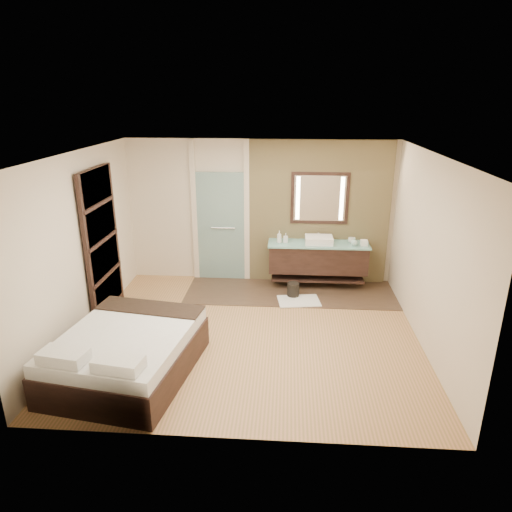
# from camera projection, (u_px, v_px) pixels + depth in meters

# --- Properties ---
(floor) EXTENTS (5.00, 5.00, 0.00)m
(floor) POSITION_uv_depth(u_px,v_px,m) (251.00, 334.00, 6.95)
(floor) COLOR olive
(floor) RESTS_ON ground
(tile_strip) EXTENTS (3.80, 1.30, 0.01)m
(tile_strip) POSITION_uv_depth(u_px,v_px,m) (290.00, 292.00, 8.41)
(tile_strip) COLOR #3D2B21
(tile_strip) RESTS_ON floor
(stone_wall) EXTENTS (2.60, 0.08, 2.70)m
(stone_wall) POSITION_uv_depth(u_px,v_px,m) (319.00, 214.00, 8.50)
(stone_wall) COLOR tan
(stone_wall) RESTS_ON floor
(vanity) EXTENTS (1.85, 0.55, 0.88)m
(vanity) POSITION_uv_depth(u_px,v_px,m) (318.00, 258.00, 8.49)
(vanity) COLOR black
(vanity) RESTS_ON stone_wall
(mirror_unit) EXTENTS (1.06, 0.04, 0.96)m
(mirror_unit) POSITION_uv_depth(u_px,v_px,m) (320.00, 198.00, 8.35)
(mirror_unit) COLOR black
(mirror_unit) RESTS_ON stone_wall
(frosted_door) EXTENTS (1.10, 0.12, 2.70)m
(frosted_door) POSITION_uv_depth(u_px,v_px,m) (221.00, 222.00, 8.69)
(frosted_door) COLOR silver
(frosted_door) RESTS_ON floor
(shoji_partition) EXTENTS (0.06, 1.20, 2.40)m
(shoji_partition) POSITION_uv_depth(u_px,v_px,m) (102.00, 243.00, 7.27)
(shoji_partition) COLOR black
(shoji_partition) RESTS_ON floor
(bed) EXTENTS (1.82, 2.15, 0.74)m
(bed) POSITION_uv_depth(u_px,v_px,m) (127.00, 353.00, 5.86)
(bed) COLOR black
(bed) RESTS_ON floor
(bath_mat) EXTENTS (0.78, 0.60, 0.02)m
(bath_mat) POSITION_uv_depth(u_px,v_px,m) (299.00, 301.00, 8.02)
(bath_mat) COLOR silver
(bath_mat) RESTS_ON floor
(waste_bin) EXTENTS (0.24, 0.24, 0.27)m
(waste_bin) POSITION_uv_depth(u_px,v_px,m) (293.00, 290.00, 8.18)
(waste_bin) COLOR black
(waste_bin) RESTS_ON floor
(tissue_box) EXTENTS (0.12, 0.12, 0.10)m
(tissue_box) POSITION_uv_depth(u_px,v_px,m) (364.00, 243.00, 8.24)
(tissue_box) COLOR silver
(tissue_box) RESTS_ON vanity
(soap_bottle_a) EXTENTS (0.09, 0.09, 0.23)m
(soap_bottle_a) POSITION_uv_depth(u_px,v_px,m) (279.00, 237.00, 8.37)
(soap_bottle_a) COLOR silver
(soap_bottle_a) RESTS_ON vanity
(soap_bottle_b) EXTENTS (0.08, 0.08, 0.17)m
(soap_bottle_b) POSITION_uv_depth(u_px,v_px,m) (286.00, 238.00, 8.40)
(soap_bottle_b) COLOR #B2B2B2
(soap_bottle_b) RESTS_ON vanity
(soap_bottle_c) EXTENTS (0.16, 0.16, 0.16)m
(soap_bottle_c) POSITION_uv_depth(u_px,v_px,m) (354.00, 242.00, 8.21)
(soap_bottle_c) COLOR #A5D0C8
(soap_bottle_c) RESTS_ON vanity
(cup) EXTENTS (0.14, 0.14, 0.09)m
(cup) POSITION_uv_depth(u_px,v_px,m) (351.00, 240.00, 8.41)
(cup) COLOR silver
(cup) RESTS_ON vanity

